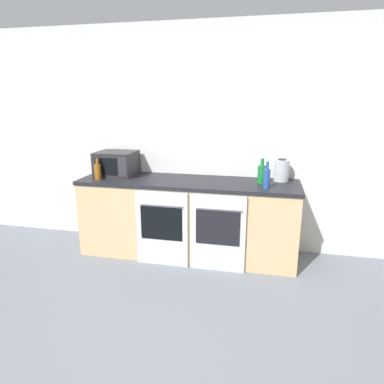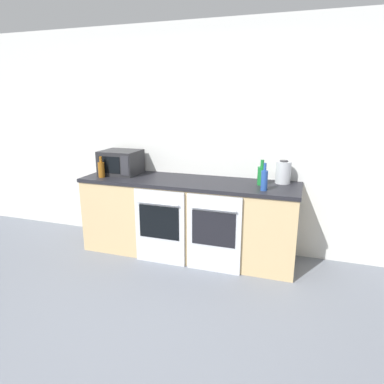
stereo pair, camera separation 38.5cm
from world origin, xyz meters
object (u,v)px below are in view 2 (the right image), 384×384
(bottle_blue, at_px, (264,180))
(bottle_green, at_px, (262,175))
(oven_right, at_px, (214,234))
(bottle_amber, at_px, (101,169))
(kettle, at_px, (283,172))
(microwave, at_px, (121,162))
(oven_left, at_px, (160,227))

(bottle_blue, distance_m, bottle_green, 0.24)
(oven_right, xyz_separation_m, bottle_amber, (-1.40, 0.17, 0.55))
(bottle_green, xyz_separation_m, kettle, (0.21, 0.14, 0.02))
(oven_right, bearing_deg, microwave, 161.90)
(oven_left, xyz_separation_m, kettle, (1.22, 0.54, 0.58))
(oven_left, distance_m, oven_right, 0.61)
(oven_right, distance_m, bottle_green, 0.80)
(oven_left, xyz_separation_m, bottle_blue, (1.07, 0.17, 0.57))
(oven_left, relative_size, bottle_amber, 3.43)
(oven_right, bearing_deg, bottle_green, 44.21)
(microwave, height_order, kettle, microwave)
(oven_right, height_order, bottle_amber, bottle_amber)
(kettle, bearing_deg, oven_right, -138.74)
(oven_right, relative_size, bottle_amber, 3.43)
(oven_right, bearing_deg, bottle_blue, 19.90)
(oven_right, height_order, bottle_blue, bottle_blue)
(oven_left, distance_m, kettle, 1.46)
(oven_left, height_order, microwave, microwave)
(oven_left, relative_size, microwave, 1.86)
(microwave, height_order, bottle_blue, microwave)
(bottle_green, relative_size, kettle, 1.08)
(microwave, bearing_deg, bottle_amber, -115.32)
(microwave, xyz_separation_m, kettle, (1.90, 0.12, -0.02))
(oven_left, bearing_deg, kettle, 23.88)
(kettle, bearing_deg, bottle_amber, -169.59)
(bottle_blue, relative_size, bottle_amber, 1.14)
(bottle_blue, distance_m, bottle_amber, 1.86)
(oven_left, xyz_separation_m, microwave, (-0.68, 0.42, 0.60))
(microwave, xyz_separation_m, bottle_green, (1.69, -0.02, -0.04))
(bottle_green, relative_size, bottle_amber, 1.10)
(microwave, height_order, bottle_green, microwave)
(microwave, xyz_separation_m, bottle_blue, (1.75, -0.25, -0.03))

